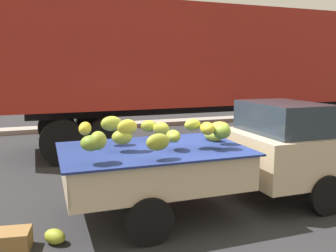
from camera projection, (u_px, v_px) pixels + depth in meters
ground at (206, 206)px, 5.93m from camera, size 220.00×220.00×0.00m
curb_strip at (109, 126)px, 13.70m from camera, size 80.00×0.80×0.16m
pickup_truck at (261, 151)px, 6.01m from camera, size 4.89×1.89×1.70m
semi_trailer at (215, 59)px, 10.76m from camera, size 12.01×2.71×3.95m
fallen_banana_bunch_near_tailgate at (55, 236)px, 4.65m from camera, size 0.37×0.38×0.19m
produce_crate at (9, 241)px, 4.46m from camera, size 0.57×0.44×0.26m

